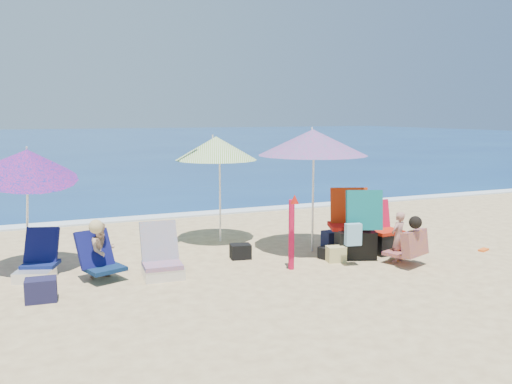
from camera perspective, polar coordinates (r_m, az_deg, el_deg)
name	(u,v)px	position (r m, az deg, el deg)	size (l,w,h in m)	color
ground	(301,273)	(8.15, 4.74, -8.50)	(120.00, 120.00, 0.00)	#D8BC84
sea	(71,141)	(52.09, -18.96, 5.14)	(120.00, 80.00, 0.12)	navy
foam	(200,214)	(12.76, -5.94, -2.30)	(120.00, 0.50, 0.04)	white
umbrella_turquoise	(313,142)	(9.15, 6.01, 5.22)	(2.19, 2.19, 2.12)	silver
umbrella_striped	(216,148)	(9.81, -4.22, 4.62)	(1.88, 1.88, 1.98)	white
umbrella_blue	(27,163)	(8.56, -23.01, 2.81)	(1.78, 1.82, 1.99)	white
furled_umbrella	(292,228)	(8.13, 3.82, -3.80)	(0.20, 0.35, 1.18)	red
chair_navy	(38,265)	(8.45, -22.04, -7.19)	(0.70, 0.83, 0.68)	#0D184A
chair_rainbow	(162,263)	(8.01, -9.89, -7.36)	(0.59, 0.71, 0.77)	#E86652
camp_chair_left	(383,237)	(9.45, 13.30, -4.69)	(0.54, 0.56, 0.88)	red
camp_chair_right	(355,232)	(9.05, 10.41, -4.16)	(0.91, 1.15, 1.16)	#B4130C
person_center	(405,240)	(8.80, 15.46, -4.85)	(0.62, 0.74, 0.82)	tan
person_left	(101,250)	(8.06, -16.02, -5.95)	(0.70, 0.67, 0.90)	tan
bag_navy_a	(41,290)	(7.42, -21.73, -9.57)	(0.40, 0.30, 0.29)	#1A1937
bag_black_a	(240,251)	(8.87, -1.65, -6.28)	(0.36, 0.29, 0.24)	black
bag_tan	(336,254)	(8.77, 8.43, -6.49)	(0.33, 0.26, 0.25)	tan
bag_navy_b	(334,239)	(9.74, 8.21, -4.91)	(0.38, 0.28, 0.28)	#1A1E3B
bag_black_b	(327,252)	(8.96, 7.45, -6.34)	(0.29, 0.24, 0.19)	black
orange_item	(484,250)	(10.18, 22.87, -5.64)	(0.25, 0.18, 0.03)	orange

